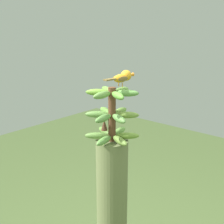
{
  "coord_description": "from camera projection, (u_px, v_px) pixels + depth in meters",
  "views": [
    {
      "loc": [
        1.07,
        0.92,
        1.91
      ],
      "look_at": [
        0.0,
        0.0,
        1.5
      ],
      "focal_mm": 43.53,
      "sensor_mm": 36.0,
      "label": 1
    }
  ],
  "objects": [
    {
      "name": "perched_bird",
      "position": [
        123.0,
        77.0,
        1.45
      ],
      "size": [
        0.21,
        0.07,
        0.09
      ],
      "color": "#C68933",
      "rests_on": "banana_bunch"
    },
    {
      "name": "banana_bunch",
      "position": [
        112.0,
        115.0,
        1.47
      ],
      "size": [
        0.3,
        0.3,
        0.3
      ],
      "color": "brown",
      "rests_on": "banana_tree"
    }
  ]
}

